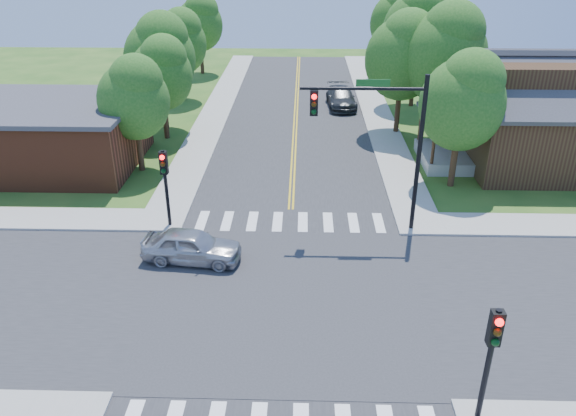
{
  "coord_description": "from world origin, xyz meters",
  "views": [
    {
      "loc": [
        0.56,
        -17.36,
        12.45
      ],
      "look_at": [
        -0.02,
        3.31,
        2.2
      ],
      "focal_mm": 35.0,
      "sensor_mm": 36.0,
      "label": 1
    }
  ],
  "objects_px": {
    "signal_pole_se": "(492,346)",
    "signal_pole_nw": "(165,175)",
    "signal_mast_ne": "(382,130)",
    "car_silver": "(192,247)",
    "house_ne": "(558,109)",
    "car_dgrey": "(341,98)"
  },
  "relations": [
    {
      "from": "signal_pole_se",
      "to": "signal_pole_nw",
      "type": "relative_size",
      "value": 1.0
    },
    {
      "from": "signal_mast_ne",
      "to": "car_silver",
      "type": "bearing_deg",
      "value": -159.34
    },
    {
      "from": "signal_pole_nw",
      "to": "car_silver",
      "type": "xyz_separation_m",
      "value": [
        1.61,
        -2.97,
        -1.96
      ]
    },
    {
      "from": "car_silver",
      "to": "house_ne",
      "type": "bearing_deg",
      "value": -51.93
    },
    {
      "from": "signal_pole_se",
      "to": "car_dgrey",
      "type": "xyz_separation_m",
      "value": [
        -2.1,
        31.31,
        -1.93
      ]
    },
    {
      "from": "house_ne",
      "to": "car_silver",
      "type": "relative_size",
      "value": 3.05
    },
    {
      "from": "signal_pole_se",
      "to": "car_dgrey",
      "type": "bearing_deg",
      "value": 93.84
    },
    {
      "from": "car_silver",
      "to": "signal_pole_se",
      "type": "bearing_deg",
      "value": -123.89
    },
    {
      "from": "signal_pole_se",
      "to": "signal_mast_ne",
      "type": "bearing_deg",
      "value": 98.56
    },
    {
      "from": "signal_pole_se",
      "to": "car_dgrey",
      "type": "distance_m",
      "value": 31.44
    },
    {
      "from": "signal_pole_nw",
      "to": "signal_mast_ne",
      "type": "bearing_deg",
      "value": 0.07
    },
    {
      "from": "signal_pole_nw",
      "to": "signal_pole_se",
      "type": "bearing_deg",
      "value": -45.0
    },
    {
      "from": "signal_mast_ne",
      "to": "signal_pole_nw",
      "type": "relative_size",
      "value": 1.89
    },
    {
      "from": "signal_mast_ne",
      "to": "house_ne",
      "type": "height_order",
      "value": "signal_mast_ne"
    },
    {
      "from": "car_dgrey",
      "to": "car_silver",
      "type": "bearing_deg",
      "value": -111.57
    },
    {
      "from": "house_ne",
      "to": "car_dgrey",
      "type": "relative_size",
      "value": 2.52
    },
    {
      "from": "house_ne",
      "to": "car_dgrey",
      "type": "bearing_deg",
      "value": 135.4
    },
    {
      "from": "signal_pole_nw",
      "to": "car_dgrey",
      "type": "bearing_deg",
      "value": 65.65
    },
    {
      "from": "car_silver",
      "to": "signal_mast_ne",
      "type": "bearing_deg",
      "value": -62.6
    },
    {
      "from": "signal_pole_nw",
      "to": "car_silver",
      "type": "relative_size",
      "value": 0.89
    },
    {
      "from": "signal_mast_ne",
      "to": "car_silver",
      "type": "height_order",
      "value": "signal_mast_ne"
    },
    {
      "from": "signal_pole_se",
      "to": "car_dgrey",
      "type": "height_order",
      "value": "signal_pole_se"
    }
  ]
}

